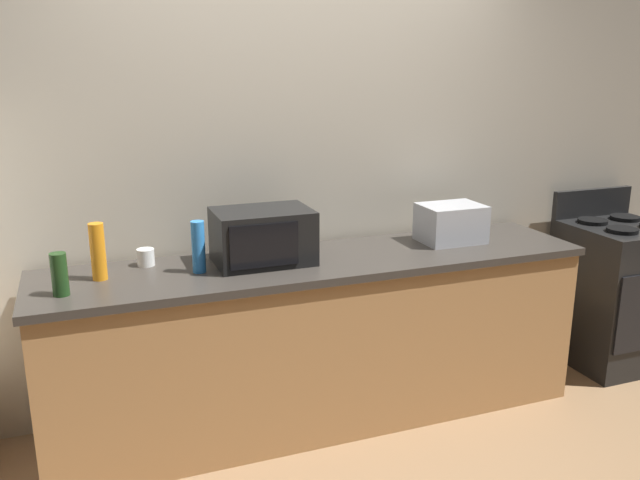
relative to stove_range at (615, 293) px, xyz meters
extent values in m
plane|color=#93704C|center=(-2.00, -0.40, -0.46)|extent=(8.00, 8.00, 0.00)
cube|color=#B2A893|center=(-2.00, 0.41, 0.89)|extent=(6.40, 0.10, 2.70)
cube|color=#B27F4C|center=(-2.00, 0.00, -0.03)|extent=(2.80, 0.60, 0.86)
cube|color=#38332D|center=(-2.00, 0.00, 0.42)|extent=(2.84, 0.64, 0.04)
cube|color=black|center=(0.00, 0.00, -0.01)|extent=(0.60, 0.60, 0.90)
cube|color=black|center=(0.00, 0.28, 0.53)|extent=(0.60, 0.04, 0.18)
cylinder|color=black|center=(-0.13, -0.12, 0.45)|extent=(0.18, 0.18, 0.02)
cylinder|color=black|center=(-0.13, 0.12, 0.45)|extent=(0.18, 0.18, 0.02)
cylinder|color=black|center=(0.13, 0.12, 0.45)|extent=(0.18, 0.18, 0.02)
cube|color=black|center=(-2.29, 0.05, 0.57)|extent=(0.48, 0.34, 0.27)
cube|color=black|center=(-2.33, -0.12, 0.57)|extent=(0.34, 0.01, 0.21)
cube|color=#B7BABF|center=(-1.20, 0.06, 0.54)|extent=(0.34, 0.26, 0.21)
cylinder|color=#1E3F19|center=(-3.24, -0.11, 0.53)|extent=(0.07, 0.07, 0.19)
cylinder|color=#338CE5|center=(-2.62, 0.00, 0.56)|extent=(0.06, 0.06, 0.25)
cylinder|color=orange|center=(-3.07, 0.05, 0.57)|extent=(0.07, 0.07, 0.27)
cylinder|color=white|center=(-2.85, 0.20, 0.48)|extent=(0.08, 0.08, 0.09)
camera|label=1|loc=(-3.13, -3.00, 1.42)|focal=36.73mm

